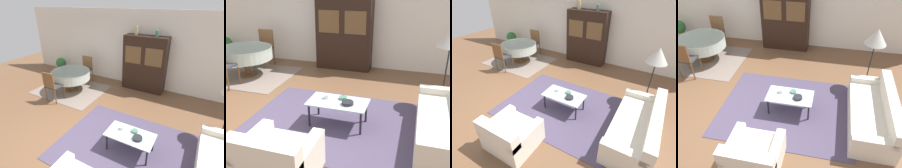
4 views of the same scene
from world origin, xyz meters
TOP-DOWN VIEW (x-y plane):
  - ground_plane at (0.00, 0.00)m, footprint 14.00×14.00m
  - wall_back at (0.00, 3.63)m, footprint 10.00×0.06m
  - area_rug at (1.10, 0.43)m, footprint 3.01×2.30m
  - dining_rug at (-1.82, 2.02)m, footprint 2.36×1.86m
  - couch at (2.93, 0.37)m, footprint 0.85×1.96m
  - armchair at (0.86, -1.09)m, footprint 0.91×0.85m
  - coffee_table at (1.17, 0.40)m, footprint 1.00×0.54m
  - display_cabinet at (0.42, 3.34)m, footprint 1.46×0.48m
  - dining_table at (-1.78, 2.03)m, footprint 1.32×1.32m
  - dining_chair_near at (-1.78, 1.15)m, footprint 0.44×0.44m
  - dining_chair_far at (-1.78, 2.91)m, footprint 0.44×0.44m
  - floor_lamp at (2.90, 1.77)m, footprint 0.49×0.49m
  - cup at (0.95, 0.47)m, footprint 0.09×0.09m
  - bowl at (1.35, 0.35)m, footprint 0.19×0.19m
  - bowl_small at (1.22, 0.52)m, footprint 0.14×0.14m
  - potted_plant at (-3.37, 3.20)m, footprint 0.44×0.44m

SIDE VIEW (x-z plane):
  - ground_plane at x=0.00m, z-range 0.00..0.00m
  - area_rug at x=1.10m, z-range 0.00..0.01m
  - dining_rug at x=-1.82m, z-range 0.00..0.01m
  - couch at x=2.93m, z-range -0.10..0.66m
  - armchair at x=0.86m, z-range -0.09..0.65m
  - potted_plant at x=-3.37m, z-range 0.04..0.69m
  - coffee_table at x=1.17m, z-range 0.18..0.60m
  - bowl_small at x=1.22m, z-range 0.43..0.48m
  - bowl at x=1.35m, z-range 0.43..0.49m
  - cup at x=0.95m, z-range 0.43..0.51m
  - dining_chair_near at x=-1.78m, z-range 0.08..1.08m
  - dining_chair_far at x=-1.78m, z-range 0.08..1.08m
  - dining_table at x=-1.78m, z-range 0.22..0.94m
  - display_cabinet at x=0.42m, z-range 0.00..1.91m
  - floor_lamp at x=2.90m, z-range 0.55..2.08m
  - wall_back at x=0.00m, z-range 0.00..2.70m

